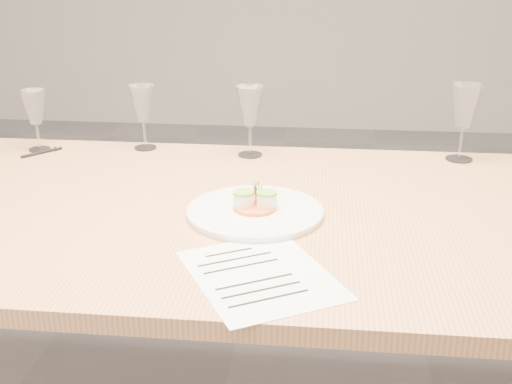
# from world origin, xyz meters

# --- Properties ---
(dining_table) EXTENTS (2.40, 1.00, 0.75)m
(dining_table) POSITION_xyz_m (0.00, 0.00, 0.68)
(dining_table) COLOR tan
(dining_table) RESTS_ON ground
(dinner_plate) EXTENTS (0.31, 0.31, 0.08)m
(dinner_plate) POSITION_xyz_m (0.13, -0.05, 0.76)
(dinner_plate) COLOR white
(dinner_plate) RESTS_ON dining_table
(recipe_sheet) EXTENTS (0.36, 0.39, 0.00)m
(recipe_sheet) POSITION_xyz_m (0.17, -0.33, 0.75)
(recipe_sheet) COLOR white
(recipe_sheet) RESTS_ON dining_table
(ballpoint_pen) EXTENTS (0.09, 0.11, 0.01)m
(ballpoint_pen) POSITION_xyz_m (-0.55, 0.35, 0.75)
(ballpoint_pen) COLOR black
(ballpoint_pen) RESTS_ON dining_table
(wine_glass_1) EXTENTS (0.07, 0.07, 0.18)m
(wine_glass_1) POSITION_xyz_m (-0.58, 0.39, 0.88)
(wine_glass_1) COLOR white
(wine_glass_1) RESTS_ON dining_table
(wine_glass_2) EXTENTS (0.08, 0.08, 0.20)m
(wine_glass_2) POSITION_xyz_m (-0.26, 0.44, 0.89)
(wine_glass_2) COLOR white
(wine_glass_2) RESTS_ON dining_table
(wine_glass_3) EXTENTS (0.08, 0.08, 0.21)m
(wine_glass_3) POSITION_xyz_m (0.07, 0.40, 0.89)
(wine_glass_3) COLOR white
(wine_glass_3) RESTS_ON dining_table
(wine_glass_4) EXTENTS (0.09, 0.09, 0.22)m
(wine_glass_4) POSITION_xyz_m (0.68, 0.43, 0.90)
(wine_glass_4) COLOR white
(wine_glass_4) RESTS_ON dining_table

